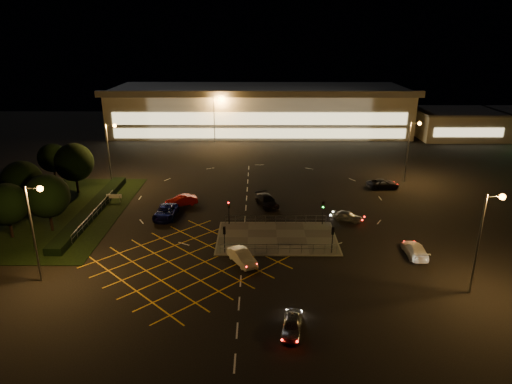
{
  "coord_description": "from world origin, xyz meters",
  "views": [
    {
      "loc": [
        -0.25,
        -52.02,
        23.61
      ],
      "look_at": [
        -0.57,
        9.09,
        2.0
      ],
      "focal_mm": 32.0,
      "sensor_mm": 36.0,
      "label": 1
    }
  ],
  "objects_px": {
    "signal_sw": "(224,234)",
    "car_circ_red": "(181,201)",
    "car_queue_white": "(242,257)",
    "signal_ne": "(323,208)",
    "signal_nw": "(229,208)",
    "signal_se": "(333,234)",
    "car_right_silver": "(347,216)",
    "car_approach_white": "(415,250)",
    "car_east_grey": "(383,184)",
    "car_left_blue": "(166,212)",
    "car_far_dkgrey": "(267,201)",
    "car_near_silver": "(292,325)"
  },
  "relations": [
    {
      "from": "signal_sw",
      "to": "car_right_silver",
      "type": "height_order",
      "value": "signal_sw"
    },
    {
      "from": "signal_se",
      "to": "car_right_silver",
      "type": "height_order",
      "value": "signal_se"
    },
    {
      "from": "signal_ne",
      "to": "car_far_dkgrey",
      "type": "height_order",
      "value": "signal_ne"
    },
    {
      "from": "signal_nw",
      "to": "car_circ_red",
      "type": "relative_size",
      "value": 0.7
    },
    {
      "from": "car_near_silver",
      "to": "car_circ_red",
      "type": "relative_size",
      "value": 0.9
    },
    {
      "from": "car_near_silver",
      "to": "car_far_dkgrey",
      "type": "height_order",
      "value": "car_far_dkgrey"
    },
    {
      "from": "signal_nw",
      "to": "car_left_blue",
      "type": "bearing_deg",
      "value": 164.65
    },
    {
      "from": "signal_se",
      "to": "car_queue_white",
      "type": "relative_size",
      "value": 0.7
    },
    {
      "from": "car_near_silver",
      "to": "signal_ne",
      "type": "bearing_deg",
      "value": 85.44
    },
    {
      "from": "signal_sw",
      "to": "signal_nw",
      "type": "bearing_deg",
      "value": -90.0
    },
    {
      "from": "car_circ_red",
      "to": "car_east_grey",
      "type": "xyz_separation_m",
      "value": [
        30.85,
        7.92,
        -0.04
      ]
    },
    {
      "from": "signal_se",
      "to": "car_circ_red",
      "type": "distance_m",
      "value": 24.37
    },
    {
      "from": "signal_sw",
      "to": "car_circ_red",
      "type": "height_order",
      "value": "signal_sw"
    },
    {
      "from": "car_east_grey",
      "to": "signal_nw",
      "type": "bearing_deg",
      "value": 114.74
    },
    {
      "from": "signal_sw",
      "to": "car_far_dkgrey",
      "type": "relative_size",
      "value": 0.59
    },
    {
      "from": "car_circ_red",
      "to": "car_east_grey",
      "type": "height_order",
      "value": "car_circ_red"
    },
    {
      "from": "car_queue_white",
      "to": "car_far_dkgrey",
      "type": "height_order",
      "value": "car_far_dkgrey"
    },
    {
      "from": "signal_se",
      "to": "car_queue_white",
      "type": "height_order",
      "value": "signal_se"
    },
    {
      "from": "car_left_blue",
      "to": "car_far_dkgrey",
      "type": "relative_size",
      "value": 1.07
    },
    {
      "from": "signal_nw",
      "to": "car_near_silver",
      "type": "height_order",
      "value": "signal_nw"
    },
    {
      "from": "signal_sw",
      "to": "car_near_silver",
      "type": "distance_m",
      "value": 15.7
    },
    {
      "from": "signal_nw",
      "to": "car_far_dkgrey",
      "type": "height_order",
      "value": "signal_nw"
    },
    {
      "from": "signal_ne",
      "to": "car_right_silver",
      "type": "distance_m",
      "value": 4.16
    },
    {
      "from": "signal_nw",
      "to": "car_queue_white",
      "type": "bearing_deg",
      "value": -78.83
    },
    {
      "from": "signal_se",
      "to": "signal_nw",
      "type": "relative_size",
      "value": 1.0
    },
    {
      "from": "car_right_silver",
      "to": "car_approach_white",
      "type": "bearing_deg",
      "value": -125.02
    },
    {
      "from": "signal_sw",
      "to": "car_circ_red",
      "type": "distance_m",
      "value": 16.6
    },
    {
      "from": "car_queue_white",
      "to": "car_left_blue",
      "type": "bearing_deg",
      "value": 100.66
    },
    {
      "from": "signal_sw",
      "to": "signal_nw",
      "type": "distance_m",
      "value": 7.99
    },
    {
      "from": "car_queue_white",
      "to": "car_approach_white",
      "type": "distance_m",
      "value": 19.24
    },
    {
      "from": "car_near_silver",
      "to": "car_right_silver",
      "type": "height_order",
      "value": "car_near_silver"
    },
    {
      "from": "signal_sw",
      "to": "car_circ_red",
      "type": "relative_size",
      "value": 0.7
    },
    {
      "from": "car_queue_white",
      "to": "car_circ_red",
      "type": "bearing_deg",
      "value": 88.99
    },
    {
      "from": "signal_se",
      "to": "signal_ne",
      "type": "bearing_deg",
      "value": -90.0
    },
    {
      "from": "signal_ne",
      "to": "car_queue_white",
      "type": "bearing_deg",
      "value": -134.26
    },
    {
      "from": "car_approach_white",
      "to": "signal_se",
      "type": "bearing_deg",
      "value": -2.0
    },
    {
      "from": "signal_ne",
      "to": "car_circ_red",
      "type": "relative_size",
      "value": 0.7
    },
    {
      "from": "car_east_grey",
      "to": "car_approach_white",
      "type": "distance_m",
      "value": 23.29
    },
    {
      "from": "car_queue_white",
      "to": "signal_ne",
      "type": "bearing_deg",
      "value": 16.22
    },
    {
      "from": "signal_se",
      "to": "car_east_grey",
      "type": "xyz_separation_m",
      "value": [
        11.59,
        22.76,
        -1.66
      ]
    },
    {
      "from": "signal_nw",
      "to": "car_queue_white",
      "type": "relative_size",
      "value": 0.7
    },
    {
      "from": "car_queue_white",
      "to": "car_east_grey",
      "type": "xyz_separation_m",
      "value": [
        21.57,
        25.02,
        -0.03
      ]
    },
    {
      "from": "signal_nw",
      "to": "car_left_blue",
      "type": "height_order",
      "value": "signal_nw"
    },
    {
      "from": "car_far_dkgrey",
      "to": "car_circ_red",
      "type": "bearing_deg",
      "value": 160.04
    },
    {
      "from": "car_far_dkgrey",
      "to": "car_east_grey",
      "type": "distance_m",
      "value": 20.24
    },
    {
      "from": "signal_ne",
      "to": "car_circ_red",
      "type": "distance_m",
      "value": 20.51
    },
    {
      "from": "signal_sw",
      "to": "car_far_dkgrey",
      "type": "height_order",
      "value": "signal_sw"
    },
    {
      "from": "car_near_silver",
      "to": "car_approach_white",
      "type": "distance_m",
      "value": 20.07
    },
    {
      "from": "car_left_blue",
      "to": "car_right_silver",
      "type": "distance_m",
      "value": 24.13
    },
    {
      "from": "signal_nw",
      "to": "car_east_grey",
      "type": "distance_m",
      "value": 27.89
    }
  ]
}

